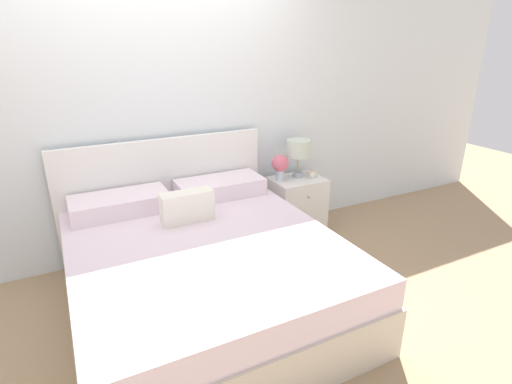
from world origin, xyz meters
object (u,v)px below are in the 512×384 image
Objects in this scene: bed at (202,267)px; nightstand at (297,205)px; flower_vase at (280,165)px; table_lamp at (299,150)px; alarm_clock at (312,174)px.

nightstand is at bearing 29.45° from bed.
flower_vase reaches higher than nightstand.
bed is at bearing -149.50° from table_lamp.
table_lamp is 0.27m from alarm_clock.
bed is at bearing -145.46° from flower_vase.
bed reaches higher than table_lamp.
table_lamp is (1.26, 0.74, 0.52)m from bed.
flower_vase is 2.82× the size of alarm_clock.
nightstand is at bearing 165.41° from alarm_clock.
nightstand is 0.55m from table_lamp.
nightstand is 6.22× the size of alarm_clock.
alarm_clock is at bearing -11.92° from flower_vase.
bed reaches higher than flower_vase.
alarm_clock is at bearing -14.59° from nightstand.
table_lamp reaches higher than alarm_clock.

